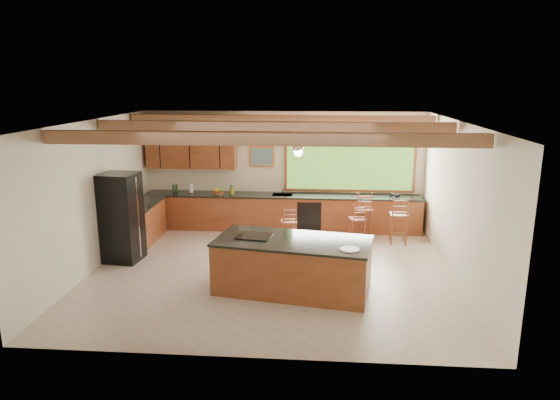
{
  "coord_description": "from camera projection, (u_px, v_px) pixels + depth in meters",
  "views": [
    {
      "loc": [
        0.91,
        -9.43,
        3.76
      ],
      "look_at": [
        0.11,
        0.8,
        1.29
      ],
      "focal_mm": 32.0,
      "sensor_mm": 36.0,
      "label": 1
    }
  ],
  "objects": [
    {
      "name": "refrigerator",
      "position": [
        121.0,
        217.0,
        10.5
      ],
      "size": [
        0.81,
        0.79,
        1.89
      ],
      "rotation": [
        0.0,
        0.0,
        -0.1
      ],
      "color": "black",
      "rests_on": "ground"
    },
    {
      "name": "bar_stool_d",
      "position": [
        399.0,
        216.0,
        11.6
      ],
      "size": [
        0.44,
        0.44,
        1.16
      ],
      "rotation": [
        0.0,
        0.0,
        -0.05
      ],
      "color": "brown",
      "rests_on": "ground"
    },
    {
      "name": "bar_stool_b",
      "position": [
        358.0,
        220.0,
        11.66
      ],
      "size": [
        0.42,
        0.42,
        0.97
      ],
      "rotation": [
        0.0,
        0.0,
        0.22
      ],
      "color": "brown",
      "rests_on": "ground"
    },
    {
      "name": "counter_run",
      "position": [
        249.0,
        215.0,
        12.48
      ],
      "size": [
        7.12,
        3.1,
        1.22
      ],
      "color": "brown",
      "rests_on": "ground"
    },
    {
      "name": "bar_stool_a",
      "position": [
        289.0,
        222.0,
        11.43
      ],
      "size": [
        0.41,
        0.41,
        0.98
      ],
      "rotation": [
        0.0,
        0.0,
        0.17
      ],
      "color": "brown",
      "rests_on": "ground"
    },
    {
      "name": "ground",
      "position": [
        272.0,
        271.0,
        10.09
      ],
      "size": [
        7.2,
        7.2,
        0.0
      ],
      "primitive_type": "plane",
      "color": "beige",
      "rests_on": "ground"
    },
    {
      "name": "bar_stool_c",
      "position": [
        364.0,
        210.0,
        12.09
      ],
      "size": [
        0.43,
        0.43,
        1.16
      ],
      "rotation": [
        0.0,
        0.0,
        0.02
      ],
      "color": "brown",
      "rests_on": "ground"
    },
    {
      "name": "room_shell",
      "position": [
        266.0,
        158.0,
        10.21
      ],
      "size": [
        7.27,
        6.54,
        3.02
      ],
      "color": "beige",
      "rests_on": "ground"
    },
    {
      "name": "island",
      "position": [
        293.0,
        265.0,
        9.07
      ],
      "size": [
        2.96,
        1.77,
        0.99
      ],
      "rotation": [
        0.0,
        0.0,
        -0.17
      ],
      "color": "brown",
      "rests_on": "ground"
    }
  ]
}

